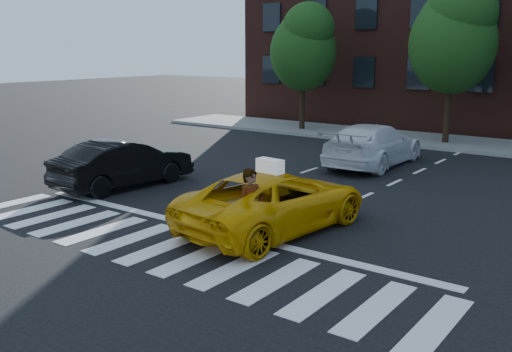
# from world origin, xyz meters

# --- Properties ---
(ground) EXTENTS (120.00, 120.00, 0.00)m
(ground) POSITION_xyz_m (0.00, 0.00, 0.00)
(ground) COLOR black
(ground) RESTS_ON ground
(crosswalk) EXTENTS (13.00, 2.40, 0.01)m
(crosswalk) POSITION_xyz_m (0.00, 0.00, 0.01)
(crosswalk) COLOR silver
(crosswalk) RESTS_ON ground
(stop_line) EXTENTS (12.00, 0.30, 0.01)m
(stop_line) POSITION_xyz_m (0.00, 1.60, 0.01)
(stop_line) COLOR silver
(stop_line) RESTS_ON ground
(sidewalk_far) EXTENTS (30.00, 4.00, 0.15)m
(sidewalk_far) POSITION_xyz_m (0.00, 17.50, 0.07)
(sidewalk_far) COLOR slate
(sidewalk_far) RESTS_ON ground
(building) EXTENTS (26.00, 10.00, 12.00)m
(building) POSITION_xyz_m (0.00, 25.00, 6.00)
(building) COLOR #472119
(building) RESTS_ON ground
(tree_left) EXTENTS (3.39, 3.38, 6.50)m
(tree_left) POSITION_xyz_m (-6.97, 17.00, 4.44)
(tree_left) COLOR black
(tree_left) RESTS_ON ground
(tree_mid) EXTENTS (3.69, 3.69, 7.10)m
(tree_mid) POSITION_xyz_m (0.53, 17.00, 4.85)
(tree_mid) COLOR black
(tree_mid) RESTS_ON ground
(taxi) EXTENTS (2.92, 5.35, 1.42)m
(taxi) POSITION_xyz_m (1.23, 2.50, 0.71)
(taxi) COLOR #E7A004
(taxi) RESTS_ON ground
(black_sedan) EXTENTS (1.91, 4.60, 1.48)m
(black_sedan) POSITION_xyz_m (-5.00, 3.29, 0.74)
(black_sedan) COLOR black
(black_sedan) RESTS_ON ground
(white_suv) EXTENTS (2.30, 5.37, 1.54)m
(white_suv) POSITION_xyz_m (-0.19, 10.98, 0.77)
(white_suv) COLOR silver
(white_suv) RESTS_ON ground
(woman) EXTENTS (0.58, 0.73, 1.76)m
(woman) POSITION_xyz_m (1.59, 1.10, 0.88)
(woman) COLOR #999999
(woman) RESTS_ON ground
(dog) EXTENTS (0.56, 0.24, 0.32)m
(dog) POSITION_xyz_m (0.33, 1.10, 0.18)
(dog) COLOR #96744C
(dog) RESTS_ON ground
(taxi_sign) EXTENTS (0.68, 0.35, 0.32)m
(taxi_sign) POSITION_xyz_m (1.23, 2.30, 1.58)
(taxi_sign) COLOR white
(taxi_sign) RESTS_ON taxi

